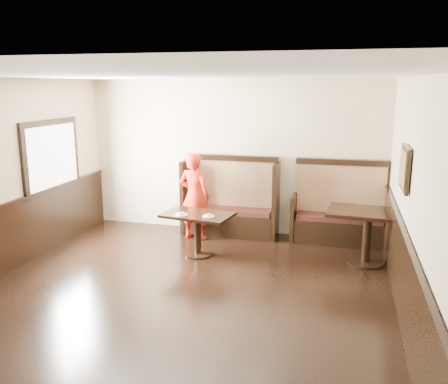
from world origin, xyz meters
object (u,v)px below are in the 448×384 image
(booth_main, at_px, (231,206))
(table_main, at_px, (198,223))
(child, at_px, (194,196))
(table_neighbor, at_px, (368,224))
(booth_neighbor, at_px, (339,215))

(booth_main, relative_size, table_main, 1.48)
(booth_main, bearing_deg, child, -140.23)
(booth_main, xyz_separation_m, table_neighbor, (2.38, -0.96, 0.10))
(booth_main, height_order, child, child)
(table_main, relative_size, table_neighbor, 0.93)
(booth_main, bearing_deg, booth_neighbor, -0.05)
(booth_main, height_order, table_neighbor, booth_main)
(table_main, relative_size, child, 0.76)
(table_main, xyz_separation_m, table_neighbor, (2.62, 0.29, 0.09))
(booth_main, bearing_deg, table_neighbor, -21.91)
(table_main, height_order, child, child)
(booth_neighbor, relative_size, child, 1.06)
(table_main, xyz_separation_m, child, (-0.31, 0.79, 0.25))
(booth_neighbor, bearing_deg, booth_main, 179.95)
(table_neighbor, bearing_deg, booth_neighbor, 119.75)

